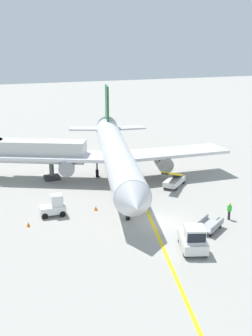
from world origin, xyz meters
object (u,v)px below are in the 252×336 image
object	(u,v)px
jet_bridge	(25,151)
safety_cone_nose_left	(28,224)
airliner	(116,153)
belt_loader_forward_hold	(174,180)
baggage_tug_near_wing	(54,206)
baggage_cart_loaded	(209,226)
ground_crew_marshaller	(229,211)
pushback_tug	(193,239)
safety_cone_nose_right	(96,208)

from	to	relation	value
jet_bridge	safety_cone_nose_left	bearing A→B (deg)	-99.69
airliner	belt_loader_forward_hold	distance (m)	7.71
baggage_tug_near_wing	baggage_cart_loaded	xyz separation A→B (m)	(11.83, -8.71, -0.46)
baggage_tug_near_wing	belt_loader_forward_hold	bearing A→B (deg)	11.21
ground_crew_marshaller	airliner	bearing A→B (deg)	109.39
airliner	pushback_tug	distance (m)	19.32
pushback_tug	baggage_tug_near_wing	bearing A→B (deg)	127.01
safety_cone_nose_right	airliner	bearing A→B (deg)	56.50
pushback_tug	safety_cone_nose_right	bearing A→B (deg)	112.05
baggage_tug_near_wing	belt_loader_forward_hold	distance (m)	15.13
baggage_tug_near_wing	ground_crew_marshaller	bearing A→B (deg)	-26.49
jet_bridge	pushback_tug	distance (m)	25.55
baggage_tug_near_wing	ground_crew_marshaller	distance (m)	16.64
airliner	safety_cone_nose_right	distance (m)	10.36
airliner	baggage_tug_near_wing	distance (m)	12.59
baggage_cart_loaded	safety_cone_nose_right	distance (m)	11.39
baggage_tug_near_wing	baggage_cart_loaded	world-z (taller)	baggage_tug_near_wing
pushback_tug	baggage_tug_near_wing	size ratio (longest dim) A/B	1.62
safety_cone_nose_right	pushback_tug	bearing A→B (deg)	-67.95
jet_bridge	baggage_tug_near_wing	world-z (taller)	jet_bridge
safety_cone_nose_right	belt_loader_forward_hold	bearing A→B (deg)	17.08
pushback_tug	ground_crew_marshaller	size ratio (longest dim) A/B	2.38
jet_bridge	ground_crew_marshaller	world-z (taller)	jet_bridge
ground_crew_marshaller	safety_cone_nose_left	xyz separation A→B (m)	(-17.69, 5.83, -0.69)
jet_bridge	belt_loader_forward_hold	xyz separation A→B (m)	(15.24, -9.58, -2.77)
airliner	baggage_tug_near_wing	xyz separation A→B (m)	(-9.52, -7.85, -2.49)
pushback_tug	baggage_cart_loaded	xyz separation A→B (m)	(3.32, 2.58, -0.53)
pushback_tug	safety_cone_nose_left	world-z (taller)	pushback_tug
jet_bridge	baggage_tug_near_wing	bearing A→B (deg)	-88.21
airliner	safety_cone_nose_right	world-z (taller)	airliner
pushback_tug	baggage_cart_loaded	bearing A→B (deg)	37.85
belt_loader_forward_hold	baggage_cart_loaded	distance (m)	12.04
pushback_tug	safety_cone_nose_left	size ratio (longest dim) A/B	9.18
ground_crew_marshaller	belt_loader_forward_hold	bearing A→B (deg)	90.28
safety_cone_nose_left	safety_cone_nose_right	size ratio (longest dim) A/B	1.00
airliner	safety_cone_nose_left	size ratio (longest dim) A/B	78.78
baggage_cart_loaded	safety_cone_nose_left	bearing A→B (deg)	154.04
pushback_tug	jet_bridge	bearing A→B (deg)	110.50
baggage_tug_near_wing	ground_crew_marshaller	size ratio (longest dim) A/B	1.47
pushback_tug	safety_cone_nose_left	distance (m)	14.92
pushback_tug	ground_crew_marshaller	xyz separation A→B (m)	(6.39, 3.87, -0.08)
belt_loader_forward_hold	pushback_tug	bearing A→B (deg)	-113.99
jet_bridge	safety_cone_nose_right	size ratio (longest dim) A/B	28.50
baggage_tug_near_wing	safety_cone_nose_left	xyz separation A→B (m)	(-2.80, -1.59, -0.71)
belt_loader_forward_hold	safety_cone_nose_right	world-z (taller)	belt_loader_forward_hold
baggage_tug_near_wing	safety_cone_nose_left	size ratio (longest dim) A/B	5.69
belt_loader_forward_hold	baggage_cart_loaded	xyz separation A→B (m)	(-3.02, -11.65, -0.31)
ground_crew_marshaller	safety_cone_nose_right	bearing A→B (deg)	146.86
baggage_tug_near_wing	safety_cone_nose_left	world-z (taller)	baggage_tug_near_wing
airliner	safety_cone_nose_left	distance (m)	15.85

